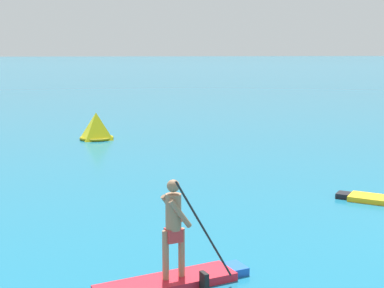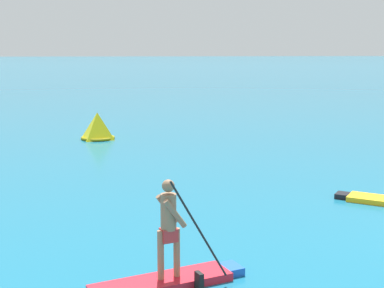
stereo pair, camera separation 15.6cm
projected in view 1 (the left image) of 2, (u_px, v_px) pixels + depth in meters
paddleboarder_near_left at (170, 266)px, 9.32m from camera, size 2.93×1.48×1.91m
race_marker_buoy at (96, 127)px, 24.17m from camera, size 1.64×1.64×1.16m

